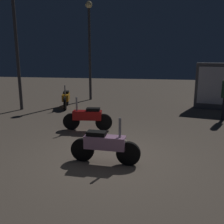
% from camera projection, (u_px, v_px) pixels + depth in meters
% --- Properties ---
extents(ground_plane, '(40.00, 40.00, 0.00)m').
position_uv_depth(ground_plane, '(112.00, 158.00, 6.20)').
color(ground_plane, '#756656').
extents(motorcycle_pink_foreground, '(1.66, 0.35, 1.11)m').
position_uv_depth(motorcycle_pink_foreground, '(105.00, 145.00, 5.84)').
color(motorcycle_pink_foreground, black).
rests_on(motorcycle_pink_foreground, ground_plane).
extents(motorcycle_orange_parked_left, '(0.53, 1.63, 1.11)m').
position_uv_depth(motorcycle_orange_parked_left, '(66.00, 98.00, 11.94)').
color(motorcycle_orange_parked_left, black).
rests_on(motorcycle_orange_parked_left, ground_plane).
extents(motorcycle_red_parked_right, '(1.66, 0.38, 1.11)m').
position_uv_depth(motorcycle_red_parked_right, '(88.00, 117.00, 8.41)').
color(motorcycle_red_parked_right, black).
rests_on(motorcycle_red_parked_right, ground_plane).
extents(streetlamp_near, '(0.36, 0.36, 5.16)m').
position_uv_depth(streetlamp_near, '(89.00, 39.00, 13.42)').
color(streetlamp_near, '#38383D').
rests_on(streetlamp_near, ground_plane).
extents(streetlamp_far, '(0.36, 0.36, 5.34)m').
position_uv_depth(streetlamp_far, '(16.00, 33.00, 10.86)').
color(streetlamp_far, '#38383D').
rests_on(streetlamp_far, ground_plane).
extents(kiosk_billboard, '(1.67, 0.84, 2.10)m').
position_uv_depth(kiosk_billboard, '(213.00, 86.00, 11.62)').
color(kiosk_billboard, '#595960').
rests_on(kiosk_billboard, ground_plane).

